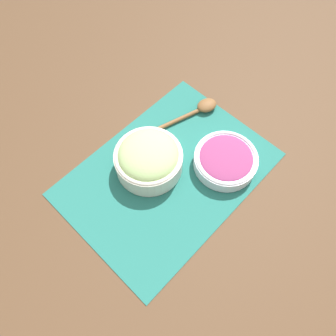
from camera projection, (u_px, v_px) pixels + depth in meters
ground_plane at (168, 174)px, 0.90m from camera, size 3.00×3.00×0.00m
placemat at (168, 173)px, 0.90m from camera, size 0.56×0.40×0.00m
cucumber_bowl at (148, 158)px, 0.87m from camera, size 0.18×0.18×0.09m
onion_bowl at (226, 160)px, 0.89m from camera, size 0.17×0.17×0.05m
wooden_spoon at (199, 109)px, 0.99m from camera, size 0.24×0.10×0.03m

